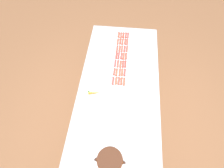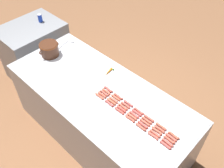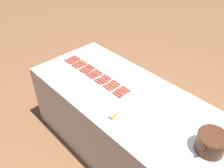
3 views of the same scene
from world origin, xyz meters
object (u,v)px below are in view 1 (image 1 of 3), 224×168
Objects in this scene: hot_dog_0 at (128,35)px; hot_dog_13 at (121,81)px; hot_dog_7 at (126,35)px; hot_dog_32 at (115,63)px; hot_dog_8 at (125,42)px; hot_dog_27 at (116,81)px; hot_dog_16 at (122,49)px; hot_dog_14 at (123,35)px; hot_dog_20 at (119,81)px; hot_dog_25 at (118,64)px; hot_dog_5 at (125,72)px; hot_dog_17 at (121,56)px; hot_dog_21 at (121,35)px; hot_dog_30 at (117,49)px; serving_spoon at (75,163)px; hot_dog_2 at (127,49)px; hot_dog_1 at (127,42)px; hot_dog_12 at (122,72)px; hot_dog_23 at (120,49)px; hot_dog_4 at (125,64)px; carrot at (95,93)px; hot_dog_26 at (117,72)px; bean_pot at (110,162)px; hot_dog_3 at (126,56)px; hot_dog_22 at (120,41)px; hot_dog_31 at (116,55)px; hot_dog_10 at (124,56)px; hot_dog_9 at (125,49)px; hot_dog_6 at (124,82)px; hot_dog_28 at (119,35)px; hot_dog_15 at (123,42)px; hot_dog_24 at (119,56)px; hot_dog_11 at (123,64)px; hot_dog_33 at (114,72)px; hot_dog_34 at (113,81)px.

hot_dog_0 and hot_dog_13 have the same top height.
hot_dog_32 is at bearing 79.39° from hot_dog_7.
hot_dog_8 is 1.00× the size of hot_dog_27.
hot_dog_7 is 1.00× the size of hot_dog_16.
hot_dog_14 is at bearing -87.62° from hot_dog_13.
hot_dog_25 is at bearing -82.98° from hot_dog_20.
hot_dog_5 and hot_dog_13 have the same top height.
hot_dog_17 is (0.04, 0.46, 0.00)m from hot_dog_7.
hot_dog_21 and hot_dog_30 have the same top height.
hot_dog_32 is 1.41m from serving_spoon.
hot_dog_2 and hot_dog_25 have the same top height.
hot_dog_32 is at bearing 63.76° from hot_dog_2.
hot_dog_1 and hot_dog_12 have the same top height.
hot_dog_23 is at bearing 56.67° from hot_dog_1.
hot_dog_4 and hot_dog_23 have the same top height.
carrot is (0.29, 0.22, 0.00)m from hot_dog_20.
hot_dog_5 and hot_dog_23 have the same top height.
hot_dog_26 is 1.20m from bean_pot.
hot_dog_3 is 1.00× the size of hot_dog_22.
hot_dog_17 and hot_dog_31 have the same top height.
hot_dog_10 and hot_dog_12 have the same top height.
hot_dog_2 is at bearing -94.92° from hot_dog_12.
hot_dog_17 is (0.04, 0.15, 0.00)m from hot_dog_9.
hot_dog_6 is at bearing 94.67° from hot_dog_14.
hot_dog_26 is 0.46m from hot_dog_30.
hot_dog_13 is at bearing 109.93° from hot_dog_32.
hot_dog_3 is 0.46m from hot_dog_13.
hot_dog_30 is at bearing -104.82° from carrot.
hot_dog_21 is 0.45m from hot_dog_31.
hot_dog_23 and hot_dog_28 have the same top height.
hot_dog_6 is at bearing 92.62° from hot_dog_8.
hot_dog_14 is 1.00× the size of hot_dog_22.
hot_dog_26 is at bearing 76.12° from hot_dog_2.
hot_dog_4 and hot_dog_16 have the same top height.
hot_dog_2 is 1.00× the size of hot_dog_15.
hot_dog_26 is (0.04, -0.14, 0.00)m from hot_dog_20.
hot_dog_28 is at bearing -6.89° from hot_dog_21.
hot_dog_7 is (0.03, -0.61, 0.00)m from hot_dog_4.
hot_dog_24 is at bearing 89.95° from hot_dog_22.
hot_dog_0 and hot_dog_16 have the same top height.
serving_spoon is at bearing 79.81° from hot_dog_14.
hot_dog_11 and hot_dog_33 have the same top height.
hot_dog_21 is 0.30m from hot_dog_23.
hot_dog_2 is 0.04m from hot_dog_9.
hot_dog_32 is 0.57m from carrot.
hot_dog_5 and hot_dog_26 have the same top height.
carrot reaches higher than hot_dog_15.
hot_dog_20 is 0.31m from hot_dog_32.
hot_dog_16 is 0.46m from hot_dog_26.
hot_dog_34 is 0.73× the size of carrot.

